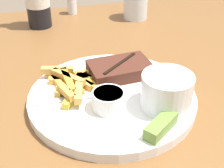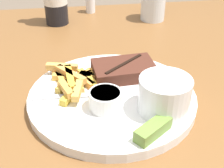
{
  "view_description": "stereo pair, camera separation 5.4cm",
  "coord_description": "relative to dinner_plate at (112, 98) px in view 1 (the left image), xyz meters",
  "views": [
    {
      "loc": [
        -0.12,
        -0.44,
        1.08
      ],
      "look_at": [
        0.0,
        0.0,
        0.78
      ],
      "focal_mm": 50.0,
      "sensor_mm": 36.0,
      "label": 1
    },
    {
      "loc": [
        -0.06,
        -0.45,
        1.08
      ],
      "look_at": [
        0.0,
        0.0,
        0.78
      ],
      "focal_mm": 50.0,
      "sensor_mm": 36.0,
      "label": 2
    }
  ],
  "objects": [
    {
      "name": "dining_table",
      "position": [
        0.0,
        0.0,
        -0.09
      ],
      "size": [
        1.19,
        1.04,
        0.74
      ],
      "color": "brown",
      "rests_on": "ground_plane"
    },
    {
      "name": "dinner_plate",
      "position": [
        0.0,
        0.0,
        0.0
      ],
      "size": [
        0.3,
        0.3,
        0.02
      ],
      "color": "white",
      "rests_on": "dining_table"
    },
    {
      "name": "steak_portion",
      "position": [
        0.03,
        0.06,
        0.02
      ],
      "size": [
        0.12,
        0.08,
        0.03
      ],
      "color": "#472319",
      "rests_on": "dinner_plate"
    },
    {
      "name": "fries_pile",
      "position": [
        -0.06,
        0.04,
        0.02
      ],
      "size": [
        0.12,
        0.14,
        0.02
      ],
      "color": "gold",
      "rests_on": "dinner_plate"
    },
    {
      "name": "coleslaw_cup",
      "position": [
        0.08,
        -0.06,
        0.04
      ],
      "size": [
        0.08,
        0.08,
        0.06
      ],
      "color": "white",
      "rests_on": "dinner_plate"
    },
    {
      "name": "dipping_sauce_cup",
      "position": [
        -0.02,
        -0.04,
        0.03
      ],
      "size": [
        0.06,
        0.06,
        0.03
      ],
      "color": "silver",
      "rests_on": "dinner_plate"
    },
    {
      "name": "pickle_spear",
      "position": [
        0.04,
        -0.11,
        0.02
      ],
      "size": [
        0.06,
        0.06,
        0.02
      ],
      "color": "olive",
      "rests_on": "dinner_plate"
    },
    {
      "name": "fork_utensil",
      "position": [
        -0.08,
        0.0,
        0.01
      ],
      "size": [
        0.13,
        0.02,
        0.0
      ],
      "rotation": [
        0.0,
        0.0,
        6.24
      ],
      "color": "#B7B7BC",
      "rests_on": "dinner_plate"
    },
    {
      "name": "knife_utensil",
      "position": [
        -0.0,
        0.04,
        0.01
      ],
      "size": [
        0.04,
        0.17,
        0.01
      ],
      "rotation": [
        0.0,
        0.0,
        1.44
      ],
      "color": "#B7B7BC",
      "rests_on": "dinner_plate"
    },
    {
      "name": "drinking_glass",
      "position": [
        0.17,
        0.38,
        0.04
      ],
      "size": [
        0.07,
        0.07,
        0.1
      ],
      "color": "silver",
      "rests_on": "dining_table"
    },
    {
      "name": "salt_shaker",
      "position": [
        -0.0,
        0.46,
        0.02
      ],
      "size": [
        0.03,
        0.03,
        0.07
      ],
      "color": "white",
      "rests_on": "dining_table"
    }
  ]
}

